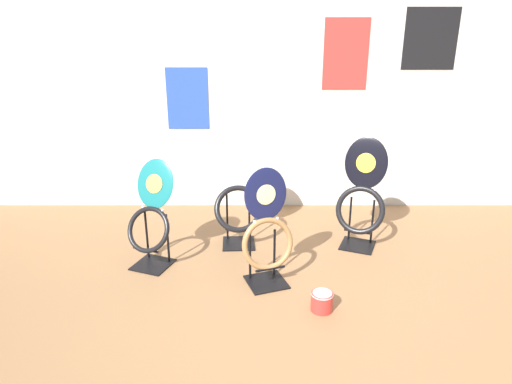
{
  "coord_description": "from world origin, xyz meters",
  "views": [
    {
      "loc": [
        -0.55,
        -2.07,
        1.82
      ],
      "look_at": [
        -0.55,
        1.39,
        0.55
      ],
      "focal_mm": 32.0,
      "sensor_mm": 36.0,
      "label": 1
    }
  ],
  "objects": [
    {
      "name": "toilet_seat_display_jazz_black",
      "position": [
        0.35,
        1.53,
        0.44
      ],
      "size": [
        0.46,
        0.4,
        0.95
      ],
      "color": "black",
      "rests_on": "ground_plane"
    },
    {
      "name": "wall_back",
      "position": [
        0.0,
        2.51,
        1.3
      ],
      "size": [
        8.0,
        0.07,
        2.6
      ],
      "color": "silver",
      "rests_on": "ground_plane"
    },
    {
      "name": "ground_plane",
      "position": [
        0.0,
        0.0,
        0.0
      ],
      "size": [
        14.0,
        14.0,
        0.0
      ],
      "primitive_type": "plane",
      "color": "#8E6642"
    },
    {
      "name": "toilet_seat_display_white_plain",
      "position": [
        -0.7,
        1.59,
        0.44
      ],
      "size": [
        0.42,
        0.41,
        0.92
      ],
      "color": "black",
      "rests_on": "ground_plane"
    },
    {
      "name": "toilet_seat_display_teal_sax",
      "position": [
        -1.37,
        1.21,
        0.42
      ],
      "size": [
        0.44,
        0.43,
        0.85
      ],
      "color": "black",
      "rests_on": "ground_plane"
    },
    {
      "name": "paint_can",
      "position": [
        -0.11,
        0.56,
        0.07
      ],
      "size": [
        0.15,
        0.15,
        0.14
      ],
      "color": "red",
      "rests_on": "ground_plane"
    },
    {
      "name": "toilet_seat_display_navy_moon",
      "position": [
        -0.47,
        0.91,
        0.4
      ],
      "size": [
        0.41,
        0.36,
        0.89
      ],
      "color": "black",
      "rests_on": "ground_plane"
    }
  ]
}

